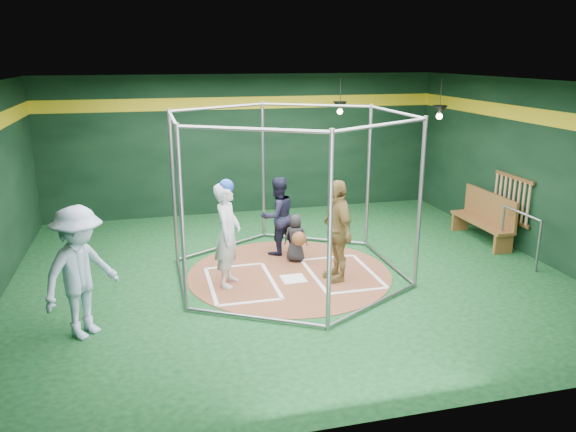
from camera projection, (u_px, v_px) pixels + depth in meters
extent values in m
cube|color=#0C3716|center=(289.00, 274.00, 10.52)|extent=(10.00, 9.00, 0.02)
cube|color=black|center=(289.00, 82.00, 9.55)|extent=(10.00, 9.00, 0.02)
cube|color=black|center=(245.00, 145.00, 14.23)|extent=(10.00, 0.10, 3.50)
cube|color=black|center=(397.00, 275.00, 5.85)|extent=(10.00, 0.10, 3.50)
cube|color=black|center=(531.00, 169.00, 11.22)|extent=(0.10, 9.00, 3.50)
cube|color=gold|center=(245.00, 103.00, 13.91)|extent=(10.00, 0.01, 0.30)
cube|color=gold|center=(536.00, 116.00, 10.93)|extent=(0.01, 9.00, 0.30)
cylinder|color=brown|center=(289.00, 273.00, 10.52)|extent=(3.80, 3.80, 0.01)
cube|color=white|center=(293.00, 279.00, 10.24)|extent=(0.43, 0.43, 0.01)
cube|color=white|center=(234.00, 266.00, 10.85)|extent=(1.10, 0.07, 0.01)
cube|color=white|center=(250.00, 302.00, 9.27)|extent=(1.10, 0.07, 0.01)
cube|color=white|center=(211.00, 286.00, 9.93)|extent=(0.07, 1.70, 0.01)
cube|color=white|center=(271.00, 280.00, 10.19)|extent=(0.07, 1.70, 0.01)
cube|color=white|center=(327.00, 258.00, 11.30)|extent=(1.10, 0.07, 0.01)
cube|color=white|center=(358.00, 291.00, 9.72)|extent=(1.10, 0.07, 0.01)
cube|color=white|center=(314.00, 276.00, 10.38)|extent=(0.07, 1.70, 0.01)
cube|color=white|center=(369.00, 270.00, 10.64)|extent=(0.07, 1.70, 0.01)
cylinder|color=gray|center=(368.00, 177.00, 11.65)|extent=(0.07, 0.07, 3.00)
cylinder|color=gray|center=(263.00, 171.00, 12.25)|extent=(0.07, 0.07, 3.00)
cylinder|color=gray|center=(173.00, 188.00, 10.70)|extent=(0.07, 0.07, 3.00)
cylinder|color=gray|center=(182.00, 222.00, 8.56)|extent=(0.07, 0.07, 3.00)
cylinder|color=gray|center=(330.00, 234.00, 7.96)|extent=(0.07, 0.07, 3.00)
cylinder|color=gray|center=(420.00, 205.00, 9.51)|extent=(0.07, 0.07, 3.00)
cylinder|color=gray|center=(315.00, 105.00, 11.55)|extent=(2.02, 1.20, 0.06)
cylinder|color=gray|center=(314.00, 239.00, 12.35)|extent=(2.02, 1.20, 0.06)
cylinder|color=gray|center=(219.00, 107.00, 11.07)|extent=(2.02, 1.20, 0.06)
cylinder|color=gray|center=(224.00, 246.00, 11.88)|extent=(2.02, 1.20, 0.06)
cylinder|color=gray|center=(172.00, 118.00, 9.23)|extent=(0.06, 2.30, 0.06)
cylinder|color=gray|center=(182.00, 281.00, 10.03)|extent=(0.06, 2.30, 0.06)
cylinder|color=gray|center=(251.00, 129.00, 7.86)|extent=(2.02, 1.20, 0.06)
cylinder|color=gray|center=(255.00, 317.00, 8.66)|extent=(2.02, 1.20, 0.06)
cylinder|color=gray|center=(383.00, 125.00, 8.33)|extent=(2.02, 1.20, 0.06)
cylinder|color=gray|center=(375.00, 304.00, 9.14)|extent=(2.02, 1.20, 0.06)
cylinder|color=gray|center=(396.00, 112.00, 10.18)|extent=(0.06, 2.30, 0.06)
cylinder|color=gray|center=(388.00, 262.00, 10.98)|extent=(0.06, 2.30, 0.06)
cube|color=brown|center=(515.00, 177.00, 11.65)|extent=(0.05, 1.25, 0.08)
cube|color=brown|center=(510.00, 219.00, 11.90)|extent=(0.05, 1.25, 0.08)
cylinder|color=tan|center=(528.00, 205.00, 11.26)|extent=(0.06, 0.06, 0.85)
cylinder|color=tan|center=(523.00, 203.00, 11.41)|extent=(0.06, 0.06, 0.85)
cylinder|color=tan|center=(518.00, 201.00, 11.55)|extent=(0.06, 0.06, 0.85)
cylinder|color=tan|center=(514.00, 199.00, 11.70)|extent=(0.06, 0.06, 0.85)
cylinder|color=tan|center=(509.00, 198.00, 11.84)|extent=(0.06, 0.06, 0.85)
cylinder|color=tan|center=(504.00, 196.00, 11.99)|extent=(0.06, 0.06, 0.85)
cylinder|color=tan|center=(500.00, 194.00, 12.14)|extent=(0.06, 0.06, 0.85)
cylinder|color=tan|center=(496.00, 192.00, 12.28)|extent=(0.06, 0.06, 0.85)
cone|color=black|center=(340.00, 106.00, 13.63)|extent=(0.34, 0.34, 0.22)
sphere|color=#FFD899|center=(340.00, 111.00, 13.67)|extent=(0.14, 0.14, 0.14)
cylinder|color=black|center=(340.00, 91.00, 13.54)|extent=(0.02, 0.02, 0.70)
cone|color=black|center=(440.00, 110.00, 12.57)|extent=(0.34, 0.34, 0.22)
sphere|color=#FFD899|center=(439.00, 116.00, 12.61)|extent=(0.14, 0.14, 0.14)
cylinder|color=black|center=(441.00, 95.00, 12.47)|extent=(0.02, 0.02, 0.70)
imported|color=silver|center=(228.00, 235.00, 9.76)|extent=(0.67, 0.79, 1.85)
sphere|color=#163898|center=(226.00, 187.00, 9.52)|extent=(0.26, 0.26, 0.26)
imported|color=#AA8D49|center=(337.00, 230.00, 10.02)|extent=(0.51, 1.10, 1.85)
imported|color=black|center=(296.00, 238.00, 11.03)|extent=(0.54, 0.45, 0.95)
sphere|color=brown|center=(299.00, 239.00, 10.78)|extent=(0.28, 0.28, 0.28)
imported|color=black|center=(278.00, 216.00, 11.36)|extent=(0.94, 0.85, 1.60)
imported|color=#A3BCD8|center=(80.00, 273.00, 7.97)|extent=(1.40, 1.41, 1.95)
cube|color=brown|center=(481.00, 222.00, 12.25)|extent=(0.43, 1.86, 0.06)
cube|color=brown|center=(490.00, 207.00, 12.20)|extent=(0.06, 1.86, 0.62)
cube|color=brown|center=(503.00, 244.00, 11.54)|extent=(0.41, 0.08, 0.41)
cube|color=brown|center=(460.00, 222.00, 13.08)|extent=(0.41, 0.08, 0.41)
cylinder|color=gray|center=(539.00, 246.00, 10.49)|extent=(0.05, 0.05, 1.01)
cylinder|color=gray|center=(502.00, 229.00, 11.54)|extent=(0.05, 0.05, 1.01)
cylinder|color=gray|center=(522.00, 213.00, 10.88)|extent=(0.05, 1.13, 0.05)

